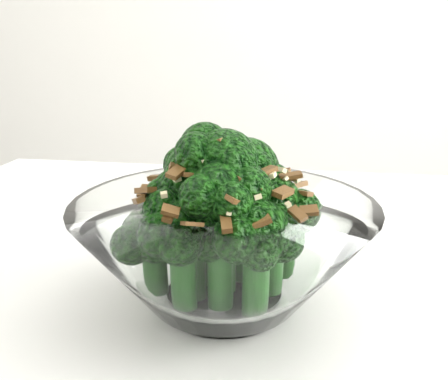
# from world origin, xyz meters

# --- Properties ---
(table) EXTENTS (1.24, 0.87, 0.75)m
(table) POSITION_xyz_m (-0.02, -0.11, 0.68)
(table) COLOR white
(table) RESTS_ON ground
(broccoli_dish) EXTENTS (0.24, 0.24, 0.15)m
(broccoli_dish) POSITION_xyz_m (-0.17, -0.15, 0.81)
(broccoli_dish) COLOR white
(broccoli_dish) RESTS_ON table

